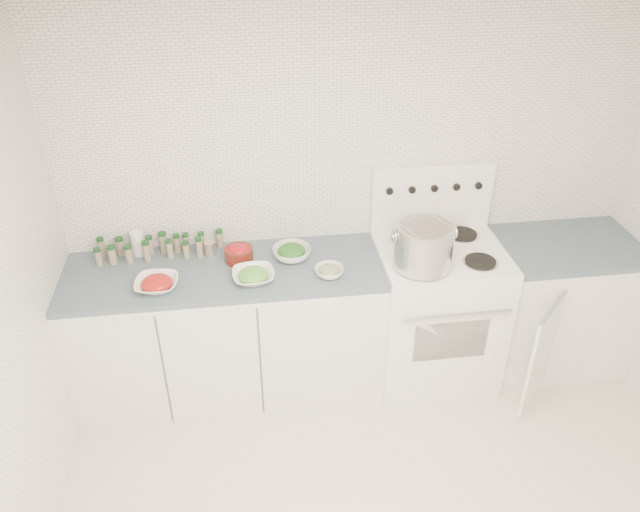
% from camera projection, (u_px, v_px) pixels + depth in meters
% --- Properties ---
extents(room_walls, '(3.54, 3.04, 2.52)m').
position_uv_depth(room_walls, '(429.00, 280.00, 2.36)').
color(room_walls, white).
rests_on(room_walls, ground).
extents(counter_left, '(1.85, 0.62, 0.90)m').
position_uv_depth(counter_left, '(229.00, 330.00, 3.86)').
color(counter_left, white).
rests_on(counter_left, ground).
extents(stove, '(0.76, 0.70, 1.36)m').
position_uv_depth(stove, '(434.00, 307.00, 3.98)').
color(stove, white).
rests_on(stove, ground).
extents(counter_right, '(0.89, 0.91, 0.90)m').
position_uv_depth(counter_right, '(555.00, 303.00, 4.10)').
color(counter_right, white).
rests_on(counter_right, ground).
extents(stock_pot, '(0.36, 0.33, 0.26)m').
position_uv_depth(stock_pot, '(424.00, 244.00, 3.51)').
color(stock_pot, silver).
rests_on(stock_pot, stove).
extents(bowl_tomato, '(0.26, 0.26, 0.08)m').
position_uv_depth(bowl_tomato, '(157.00, 284.00, 3.44)').
color(bowl_tomato, white).
rests_on(bowl_tomato, counter_left).
extents(bowl_snowpea, '(0.25, 0.25, 0.08)m').
position_uv_depth(bowl_snowpea, '(253.00, 276.00, 3.51)').
color(bowl_snowpea, white).
rests_on(bowl_snowpea, counter_left).
extents(bowl_broccoli, '(0.28, 0.28, 0.09)m').
position_uv_depth(bowl_broccoli, '(292.00, 252.00, 3.70)').
color(bowl_broccoli, white).
rests_on(bowl_broccoli, counter_left).
extents(bowl_zucchini, '(0.19, 0.19, 0.07)m').
position_uv_depth(bowl_zucchini, '(329.00, 271.00, 3.55)').
color(bowl_zucchini, white).
rests_on(bowl_zucchini, counter_left).
extents(bowl_pepper, '(0.17, 0.17, 0.11)m').
position_uv_depth(bowl_pepper, '(239.00, 253.00, 3.67)').
color(bowl_pepper, '#58190F').
rests_on(bowl_pepper, counter_left).
extents(salt_canister, '(0.10, 0.10, 0.15)m').
position_uv_depth(salt_canister, '(138.00, 243.00, 3.72)').
color(salt_canister, white).
rests_on(salt_canister, counter_left).
extents(tin_can, '(0.08, 0.08, 0.09)m').
position_uv_depth(tin_can, '(210.00, 249.00, 3.73)').
color(tin_can, '#A8A48E').
rests_on(tin_can, counter_left).
extents(spice_cluster, '(0.74, 0.16, 0.14)m').
position_uv_depth(spice_cluster, '(155.00, 247.00, 3.71)').
color(spice_cluster, gray).
rests_on(spice_cluster, counter_left).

